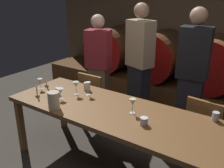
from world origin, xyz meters
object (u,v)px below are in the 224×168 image
Objects in this scene: wine_barrel_far_left at (114,49)px; cup_center_left at (87,86)px; wine_barrel_center_right at (213,64)px; dining_table at (119,117)px; pitcher at (54,100)px; cup_far_left at (58,91)px; wine_barrel_center_left at (159,55)px; guest_center_left at (139,65)px; chair_left at (95,98)px; wine_glass_right at (88,86)px; cup_center_right at (144,121)px; guest_far_left at (99,66)px; guest_center_right at (192,78)px; wine_glass_left at (60,91)px; wine_glass_far_right at (133,103)px; wine_glass_center at (76,85)px; chair_right at (205,129)px; candle_left at (46,82)px; cup_far_right at (216,116)px; candle_right at (37,93)px; wine_glass_far_left at (40,82)px.

cup_center_left is at bearing -65.57° from wine_barrel_far_left.
wine_barrel_center_right is 2.16m from dining_table.
cup_far_left is (-0.24, 0.29, -0.05)m from pitcher.
wine_barrel_center_left is at bearing 80.78° from cup_far_left.
dining_table is at bearing -54.54° from wine_barrel_far_left.
wine_barrel_center_right is 0.48× the size of guest_center_left.
guest_center_left is (0.13, -0.96, 0.08)m from wine_barrel_center_left.
chair_left is 0.69m from wine_glass_right.
wine_barrel_far_left is 4.60× the size of pitcher.
wine_barrel_far_left is 11.40× the size of cup_center_right.
guest_center_left reaches higher than guest_far_left.
guest_center_right reaches higher than cup_center_right.
wine_barrel_far_left is at bearing -66.36° from chair_left.
chair_left is 9.70× the size of cup_far_left.
wine_glass_left is (0.33, -1.18, 0.03)m from guest_far_left.
wine_barrel_center_left is 0.49× the size of guest_center_right.
pitcher is 0.25m from wine_glass_left.
wine_barrel_center_right is 2.22m from cup_center_right.
wine_barrel_far_left is at bearing 128.52° from wine_glass_far_right.
chair_left is at bearing -65.73° from wine_barrel_far_left.
wine_glass_center is (-1.11, -0.96, -0.03)m from guest_center_right.
wine_barrel_far_left is 1.00× the size of chair_right.
pitcher is 1.43× the size of wine_glass_left.
wine_glass_far_right is (1.35, -0.02, 0.06)m from candle_left.
cup_far_right is (2.11, 0.30, -0.01)m from candle_left.
cup_far_left is (0.16, 0.18, -0.00)m from candle_right.
wine_glass_right reaches higher than cup_center_right.
wine_barrel_far_left is at bearing 130.02° from cup_center_right.
guest_center_right is 1.33m from wine_glass_right.
wine_barrel_center_right reaches higher than chair_left.
cup_center_right is at bearing -2.69° from cup_far_left.
wine_barrel_center_right is at bearing 59.12° from cup_center_left.
cup_far_left reaches higher than dining_table.
wine_glass_right is at bearing 119.91° from chair_left.
chair_left is at bearing 6.32° from chair_right.
wine_glass_left is 0.79× the size of wine_glass_center.
guest_far_left is 0.89m from cup_center_left.
wine_glass_far_left reaches higher than cup_far_left.
cup_center_right is at bearing -6.34° from candle_left.
wine_glass_far_left is at bearing -168.79° from cup_far_right.
wine_glass_right reaches higher than wine_glass_far_left.
guest_center_left is 23.70× the size of cup_center_right.
guest_center_left is at bearing 174.97° from guest_far_left.
wine_glass_center is at bearing 34.61° from guest_center_right.
candle_right is 0.25m from cup_far_left.
chair_right is 1.91m from guest_far_left.
wine_barrel_far_left is 2.18m from wine_glass_far_left.
wine_barrel_far_left is 1.14m from guest_far_left.
chair_left is 4.59× the size of pitcher.
guest_center_right is at bearing 44.95° from wine_glass_left.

